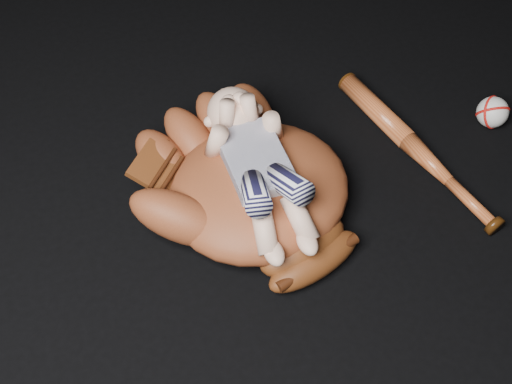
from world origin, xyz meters
The scene contains 4 objects.
baseball_glove centered at (-0.07, 0.03, 0.08)m, with size 0.42×0.48×0.15m, color maroon, non-canonical shape.
newborn_baby centered at (-0.07, 0.02, 0.13)m, with size 0.17×0.37×0.15m, color beige, non-canonical shape.
baseball_bat centered at (0.28, 0.05, 0.02)m, with size 0.04×0.46×0.04m, color #AC4A21, non-canonical shape.
baseball centered at (0.47, 0.08, 0.03)m, with size 0.07×0.07×0.07m, color silver.
Camera 1 is at (-0.31, -0.64, 0.99)m, focal length 45.00 mm.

